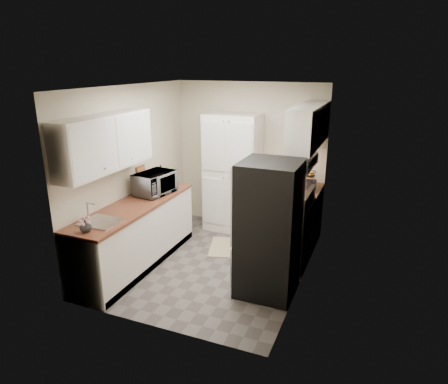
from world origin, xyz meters
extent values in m
plane|color=#56514C|center=(0.00, 0.00, 0.00)|extent=(3.20, 3.20, 0.00)
cube|color=beige|center=(0.00, 1.60, 1.25)|extent=(2.60, 0.04, 2.50)
cube|color=beige|center=(0.00, -1.60, 1.25)|extent=(2.60, 0.04, 2.50)
cube|color=beige|center=(-1.30, 0.00, 1.25)|extent=(0.04, 3.20, 2.50)
cube|color=beige|center=(1.30, 0.00, 1.25)|extent=(0.04, 3.20, 2.50)
cube|color=white|center=(0.00, 0.00, 2.50)|extent=(2.60, 3.20, 0.04)
cube|color=silver|center=(-1.13, -0.75, 1.83)|extent=(0.33, 1.60, 0.70)
cube|color=silver|center=(1.13, 0.82, 1.89)|extent=(0.33, 1.55, 0.58)
cube|color=#99999E|center=(1.07, 0.39, 1.52)|extent=(0.45, 0.76, 0.13)
cube|color=#B7B7BC|center=(-0.99, -1.15, 0.93)|extent=(0.45, 0.40, 0.02)
cube|color=brown|center=(-1.29, 0.20, 1.18)|extent=(0.02, 0.22, 0.22)
cube|color=silver|center=(-0.20, 1.32, 1.00)|extent=(0.90, 0.55, 2.00)
cube|color=silver|center=(-0.99, -0.43, 0.44)|extent=(0.60, 2.30, 0.88)
cube|color=brown|center=(-0.99, -0.43, 0.90)|extent=(0.63, 2.33, 0.04)
cube|color=silver|center=(0.99, 1.19, 0.44)|extent=(0.60, 0.80, 0.88)
cube|color=brown|center=(0.99, 1.19, 0.90)|extent=(0.63, 0.83, 0.04)
cube|color=#B7B7BC|center=(0.97, 0.39, 0.45)|extent=(0.64, 0.76, 0.90)
cube|color=black|center=(0.97, 0.39, 0.92)|extent=(0.66, 0.78, 0.03)
cube|color=black|center=(1.26, 0.39, 1.02)|extent=(0.06, 0.76, 0.22)
cube|color=pink|center=(0.60, 0.25, 0.55)|extent=(0.01, 0.16, 0.42)
cube|color=beige|center=(0.60, 0.49, 0.55)|extent=(0.01, 0.16, 0.42)
cube|color=#B7B7BC|center=(0.94, -0.41, 0.85)|extent=(0.70, 0.72, 1.70)
imported|color=silver|center=(-0.96, 0.08, 1.09)|extent=(0.49, 0.65, 0.33)
cylinder|color=black|center=(-1.07, 0.43, 1.08)|extent=(0.08, 0.08, 0.32)
imported|color=silver|center=(-0.96, -1.45, 0.99)|extent=(0.15, 0.15, 0.14)
cube|color=#56973A|center=(-0.95, 0.57, 1.06)|extent=(0.06, 0.23, 0.28)
cube|color=#BCBDC1|center=(1.09, 1.15, 1.03)|extent=(0.34, 0.42, 0.22)
cube|color=tan|center=(-0.03, 0.54, 0.01)|extent=(0.63, 0.82, 0.01)
camera|label=1|loc=(2.12, -4.79, 2.79)|focal=32.00mm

